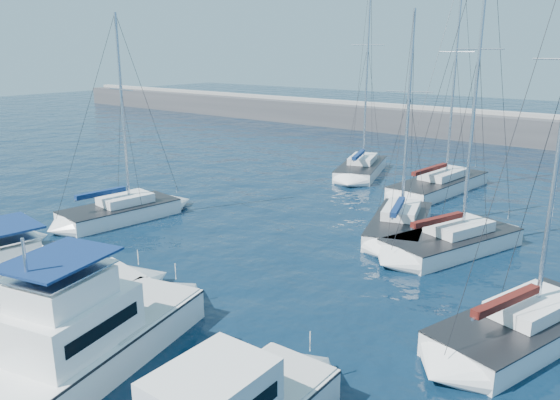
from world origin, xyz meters
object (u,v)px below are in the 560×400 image
Objects in this scene: sailboat_mid_c at (400,224)px; sailboat_back_b at (439,184)px; motor_yacht_port_inner at (24,301)px; sailboat_mid_e at (524,326)px; sailboat_mid_d at (453,241)px; sailboat_back_a at (361,168)px; sailboat_mid_a at (121,212)px; motor_yacht_stbd_inner at (88,337)px.

sailboat_back_b is (-2.00, 10.73, 0.01)m from sailboat_mid_c.
sailboat_back_b reaches higher than sailboat_mid_c.
sailboat_mid_e reaches higher than motor_yacht_port_inner.
motor_yacht_port_inner is at bearing -99.05° from sailboat_mid_d.
sailboat_mid_d is (9.79, 18.38, -0.59)m from motor_yacht_port_inner.
sailboat_back_b is (-11.13, 19.06, -0.02)m from sailboat_mid_e.
sailboat_back_b is (7.56, -1.35, -0.03)m from sailboat_back_a.
sailboat_mid_a is 17.29m from sailboat_mid_c.
sailboat_back_b reaches higher than sailboat_mid_e.
sailboat_back_b is (-5.55, 11.66, -0.03)m from sailboat_mid_d.
sailboat_mid_d is 12.91m from sailboat_back_b.
sailboat_mid_e is (9.13, -8.33, 0.04)m from sailboat_mid_c.
sailboat_mid_e is 0.99× the size of sailboat_back_b.
sailboat_mid_a is at bearing -162.87° from sailboat_mid_e.
sailboat_mid_a is 21.34m from sailboat_back_a.
sailboat_mid_d is at bearing 29.27° from sailboat_mid_a.
sailboat_back_a reaches higher than sailboat_mid_a.
motor_yacht_port_inner is at bearing -102.76° from sailboat_back_a.
sailboat_back_a is 1.05× the size of sailboat_back_b.
sailboat_mid_c is (15.03, 8.55, -0.00)m from sailboat_mid_a.
sailboat_back_a is (5.47, 20.62, 0.04)m from sailboat_mid_a.
sailboat_mid_c is 10.91m from sailboat_back_b.
motor_yacht_stbd_inner is 30.08m from sailboat_back_b.
sailboat_back_a reaches higher than sailboat_mid_e.
sailboat_mid_a is at bearing 126.98° from motor_yacht_stbd_inner.
sailboat_mid_c reaches higher than motor_yacht_port_inner.
sailboat_mid_d is at bearing -58.42° from sailboat_back_b.
motor_yacht_port_inner is 4.34m from motor_yacht_stbd_inner.
sailboat_mid_c is at bearing 70.80° from motor_yacht_stbd_inner.
motor_yacht_stbd_inner is at bearing -118.43° from sailboat_mid_e.
motor_yacht_stbd_inner is 17.01m from sailboat_mid_a.
sailboat_mid_e is (15.37, 10.97, -0.59)m from motor_yacht_port_inner.
sailboat_mid_a is 24.16m from sailboat_mid_e.
motor_yacht_port_inner is 13.90m from sailboat_mid_a.
sailboat_mid_c is 15.40m from sailboat_back_a.
sailboat_mid_d reaches higher than sailboat_mid_e.
sailboat_mid_c is at bearing -175.64° from sailboat_mid_d.
sailboat_back_b is (-0.10, 30.08, -0.61)m from motor_yacht_stbd_inner.
sailboat_mid_e is 27.67m from sailboat_back_a.
sailboat_mid_c is 3.67m from sailboat_mid_d.
sailboat_mid_d is (18.58, 7.62, 0.04)m from sailboat_mid_a.
sailboat_mid_c is at bearing -70.43° from sailboat_back_a.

